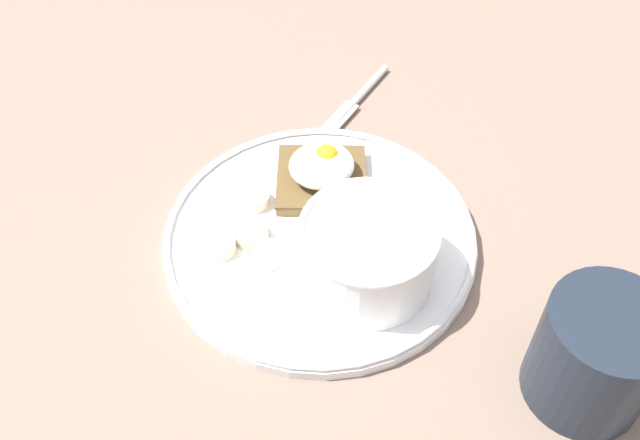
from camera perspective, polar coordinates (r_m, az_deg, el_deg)
ground_plane at (r=65.08cm, az=0.00°, el=-2.33°), size 120.00×120.00×2.00cm
plate at (r=63.69cm, az=0.00°, el=-1.31°), size 27.94×27.94×1.60cm
oatmeal_bowl at (r=58.37cm, az=3.86°, el=-2.57°), size 11.47×11.47×6.28cm
toast_slice at (r=67.23cm, az=0.12°, el=3.26°), size 11.10×11.10×1.28cm
poached_egg at (r=65.90cm, az=0.17°, el=4.48°), size 6.12×5.79×3.22cm
banana_slice_front at (r=63.14cm, az=-5.55°, el=-1.09°), size 4.26×4.24×1.38cm
banana_slice_left at (r=62.55cm, az=-7.95°, el=-2.12°), size 3.07×3.07×1.16cm
banana_slice_back at (r=65.94cm, az=-5.29°, el=1.72°), size 3.24×3.30×1.31cm
banana_slice_right at (r=61.48cm, az=-4.24°, el=-2.81°), size 4.15×4.17×1.42cm
coffee_mug at (r=55.67cm, az=21.26°, el=-10.01°), size 9.01×9.01×9.37cm
knife at (r=77.76cm, az=2.70°, el=9.34°), size 12.64×9.19×0.80cm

